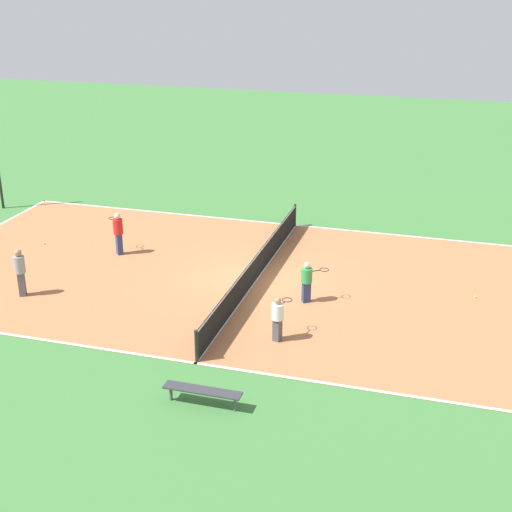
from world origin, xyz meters
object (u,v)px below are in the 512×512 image
object	(u,v)px
player_far_green	(307,280)
player_near_white	(278,316)
tennis_net	(256,267)
bench	(202,391)
player_baseline_gray	(20,269)
tennis_ball_right_alley	(44,243)
tennis_ball_far_baseline	(476,297)
player_coach_red	(118,231)

from	to	relation	value
player_far_green	player_near_white	bearing A→B (deg)	-128.61
tennis_net	player_far_green	world-z (taller)	player_far_green
bench	player_baseline_gray	xyz separation A→B (m)	(4.31, 7.89, 0.55)
tennis_net	bench	size ratio (longest dim) A/B	5.88
player_baseline_gray	player_near_white	distance (m)	8.85
player_far_green	tennis_ball_right_alley	size ratio (longest dim) A/B	20.17
tennis_net	bench	distance (m)	7.75
player_far_green	tennis_ball_far_baseline	bearing A→B (deg)	-14.25
player_far_green	tennis_ball_far_baseline	world-z (taller)	player_far_green
bench	player_coach_red	xyz separation A→B (m)	(8.56, 6.49, 0.56)
player_baseline_gray	bench	bearing A→B (deg)	37.85
tennis_net	player_near_white	world-z (taller)	player_near_white
player_coach_red	player_baseline_gray	xyz separation A→B (m)	(-4.25, 1.40, -0.01)
tennis_net	player_near_white	size ratio (longest dim) A/B	8.60
tennis_net	bench	xyz separation A→B (m)	(-7.70, -0.88, -0.11)
player_baseline_gray	player_coach_red	bearing A→B (deg)	138.26
player_baseline_gray	tennis_ball_right_alley	distance (m)	4.84
player_far_green	tennis_net	bearing A→B (deg)	115.54
bench	tennis_ball_right_alley	world-z (taller)	bench
bench	tennis_ball_right_alley	distance (m)	13.10
tennis_net	player_far_green	xyz separation A→B (m)	(-1.24, -2.06, 0.29)
tennis_net	player_near_white	xyz separation A→B (m)	(-3.98, -1.81, 0.28)
player_far_green	bench	bearing A→B (deg)	-133.78
bench	player_baseline_gray	bearing A→B (deg)	-28.66
tennis_net	player_near_white	bearing A→B (deg)	-155.53
bench	player_far_green	bearing A→B (deg)	-100.36
player_coach_red	tennis_ball_far_baseline	distance (m)	12.97
player_coach_red	tennis_ball_far_baseline	bearing A→B (deg)	-136.08
bench	player_baseline_gray	size ratio (longest dim) A/B	1.22
player_coach_red	player_baseline_gray	world-z (taller)	player_coach_red
player_coach_red	tennis_ball_far_baseline	xyz separation A→B (m)	(-0.27, -12.93, -0.90)
tennis_ball_right_alley	bench	bearing A→B (deg)	-131.48
tennis_net	player_coach_red	bearing A→B (deg)	81.30
player_baseline_gray	player_far_green	bearing A→B (deg)	79.82
player_baseline_gray	tennis_ball_far_baseline	distance (m)	14.90
bench	player_baseline_gray	world-z (taller)	player_baseline_gray
tennis_ball_far_baseline	tennis_ball_right_alley	bearing A→B (deg)	88.65
player_far_green	player_baseline_gray	world-z (taller)	player_baseline_gray
bench	tennis_ball_right_alley	bearing A→B (deg)	-41.48
player_baseline_gray	player_near_white	world-z (taller)	player_baseline_gray
tennis_net	bench	bearing A→B (deg)	-173.49
player_baseline_gray	tennis_net	bearing A→B (deg)	92.28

